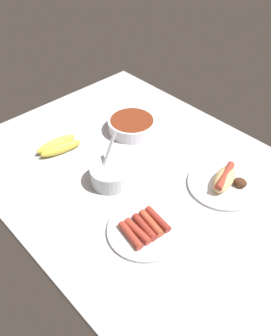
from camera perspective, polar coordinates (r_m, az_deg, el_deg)
ground_plane at (r=122.40cm, az=1.00°, el=-1.30°), size 120.00×90.00×3.00cm
plate_hotdog_assembled at (r=119.20cm, az=14.10°, el=-2.16°), size 23.24×23.24×5.61cm
bowl_chili at (r=138.69cm, az=-0.59°, el=7.01°), size 18.61×18.61×5.00cm
plate_sausages at (r=103.72cm, az=1.42°, el=-9.83°), size 21.68×21.68×3.24cm
bowl_coleslaw at (r=116.28cm, az=-4.02°, el=-0.93°), size 13.47×13.47×15.89cm
banana_bunch at (r=132.31cm, az=-12.30°, el=3.47°), size 8.94×16.06×3.97cm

